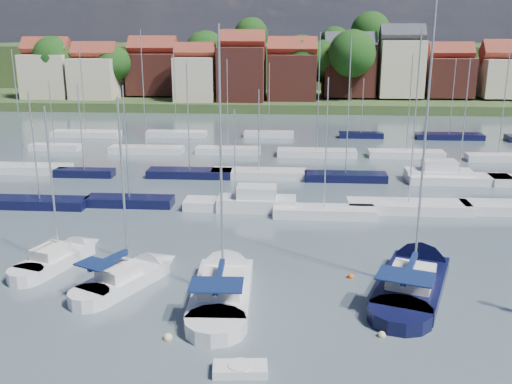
{
  "coord_description": "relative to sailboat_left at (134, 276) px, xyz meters",
  "views": [
    {
      "loc": [
        -1.86,
        -28.82,
        15.45
      ],
      "look_at": [
        -4.95,
        14.0,
        3.38
      ],
      "focal_mm": 40.0,
      "sensor_mm": 36.0,
      "label": 1
    }
  ],
  "objects": [
    {
      "name": "buoy_e",
      "position": [
        13.94,
        1.5,
        -0.37
      ],
      "size": [
        0.42,
        0.42,
        0.42
      ],
      "primitive_type": "sphere",
      "color": "#D85914",
      "rests_on": "ground"
    },
    {
      "name": "sailboat_far",
      "position": [
        -5.82,
        2.85,
        -0.02
      ],
      "size": [
        4.87,
        9.11,
        11.82
      ],
      "rotation": [
        0.0,
        0.0,
        1.27
      ],
      "color": "silver",
      "rests_on": "ground"
    },
    {
      "name": "sailboat_left",
      "position": [
        0.0,
        0.0,
        0.0
      ],
      "size": [
        6.36,
        9.48,
        12.82
      ],
      "rotation": [
        0.0,
        0.0,
        1.11
      ],
      "color": "silver",
      "rests_on": "ground"
    },
    {
      "name": "marina_field",
      "position": [
        14.01,
        30.84,
        0.07
      ],
      "size": [
        79.62,
        41.41,
        15.93
      ],
      "color": "silver",
      "rests_on": "ground"
    },
    {
      "name": "buoy_d",
      "position": [
        14.92,
        -5.93,
        -0.37
      ],
      "size": [
        0.42,
        0.42,
        0.42
      ],
      "primitive_type": "sphere",
      "color": "beige",
      "rests_on": "ground"
    },
    {
      "name": "tender",
      "position": [
        7.82,
        -9.78,
        -0.15
      ],
      "size": [
        2.65,
        1.41,
        0.55
      ],
      "rotation": [
        0.0,
        0.0,
        0.09
      ],
      "color": "silver",
      "rests_on": "ground"
    },
    {
      "name": "ground",
      "position": [
        12.1,
        35.7,
        -0.37
      ],
      "size": [
        260.0,
        260.0,
        0.0
      ],
      "primitive_type": "plane",
      "color": "#404F57",
      "rests_on": "ground"
    },
    {
      "name": "sailboat_centre",
      "position": [
        5.9,
        -0.34,
        -0.02
      ],
      "size": [
        3.9,
        12.94,
        17.35
      ],
      "rotation": [
        0.0,
        0.0,
        1.61
      ],
      "color": "silver",
      "rests_on": "ground"
    },
    {
      "name": "far_shore_town",
      "position": [
        14.33,
        128.36,
        4.24
      ],
      "size": [
        212.46,
        90.0,
        22.27
      ],
      "color": "#3D4F27",
      "rests_on": "ground"
    },
    {
      "name": "buoy_c",
      "position": [
        6.5,
        -5.05,
        -0.37
      ],
      "size": [
        0.5,
        0.5,
        0.5
      ],
      "primitive_type": "sphere",
      "color": "#D85914",
      "rests_on": "ground"
    },
    {
      "name": "sailboat_navy",
      "position": [
        18.18,
        1.67,
        -0.02
      ],
      "size": [
        7.89,
        14.08,
        18.8
      ],
      "rotation": [
        0.0,
        0.0,
        1.24
      ],
      "color": "black",
      "rests_on": "ground"
    },
    {
      "name": "buoy_b",
      "position": [
        3.75,
        -6.99,
        -0.37
      ],
      "size": [
        0.48,
        0.48,
        0.48
      ],
      "primitive_type": "sphere",
      "color": "beige",
      "rests_on": "ground"
    }
  ]
}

